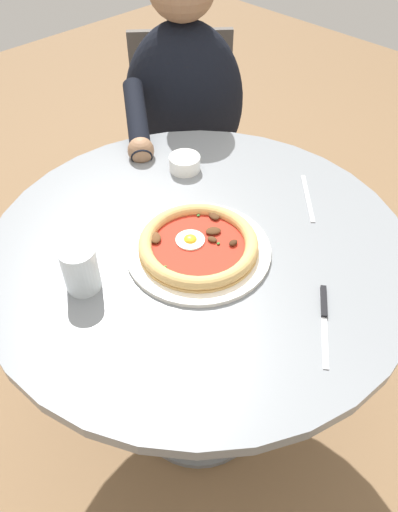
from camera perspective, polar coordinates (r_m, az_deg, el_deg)
name	(u,v)px	position (r m, az deg, el deg)	size (l,w,h in m)	color
ground_plane	(199,407)	(1.65, -0.01, -17.23)	(6.00, 6.00, 0.02)	brown
dining_table	(199,285)	(1.16, -0.02, -3.41)	(0.93, 0.93, 0.72)	gray
pizza_on_plate	(198,246)	(1.03, -0.08, 1.19)	(0.31, 0.31, 0.04)	white
water_glass	(81,271)	(0.97, -13.61, -1.76)	(0.07, 0.07, 0.10)	silver
steak_knife	(324,313)	(0.95, 14.41, -6.44)	(0.16, 0.12, 0.01)	silver
ramekin_capers	(185,163)	(1.26, -1.68, 10.85)	(0.08, 0.08, 0.04)	white
fork_utensil	(308,198)	(1.20, 12.57, 6.66)	(0.14, 0.13, 0.00)	#BCBCC1
diner_person	(185,159)	(1.70, -1.63, 11.28)	(0.56, 0.43, 1.14)	#282833
cafe_chair_diner	(184,137)	(1.82, -1.80, 13.70)	(0.55, 0.55, 0.85)	#504A45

